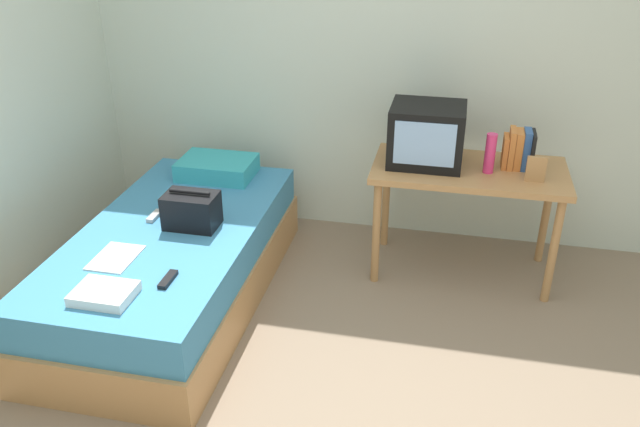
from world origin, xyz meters
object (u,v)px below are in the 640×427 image
(book_row, at_px, (519,150))
(magazine, at_px, (116,258))
(desk, at_px, (468,181))
(handbag, at_px, (191,210))
(pillow, at_px, (217,168))
(bed, at_px, (174,265))
(remote_silver, at_px, (155,216))
(water_bottle, at_px, (490,153))
(folded_towel, at_px, (104,294))
(tv, at_px, (427,135))
(remote_dark, at_px, (168,279))
(picture_frame, at_px, (536,169))

(book_row, height_order, magazine, book_row)
(desk, xyz_separation_m, handbag, (-1.53, -0.65, -0.04))
(magazine, bearing_deg, pillow, 82.49)
(bed, height_order, remote_silver, remote_silver)
(water_bottle, xyz_separation_m, folded_towel, (-1.77, -1.38, -0.33))
(handbag, bearing_deg, tv, 28.18)
(tv, bearing_deg, remote_dark, -132.83)
(tv, distance_m, picture_frame, 0.66)
(magazine, distance_m, folded_towel, 0.37)
(magazine, relative_size, remote_dark, 1.86)
(pillow, xyz_separation_m, remote_dark, (0.21, -1.28, -0.05))
(desk, relative_size, remote_silver, 8.06)
(tv, height_order, pillow, tv)
(tv, height_order, folded_towel, tv)
(water_bottle, xyz_separation_m, book_row, (0.17, 0.11, -0.01))
(water_bottle, xyz_separation_m, picture_frame, (0.26, -0.08, -0.04))
(tv, xyz_separation_m, book_row, (0.55, 0.04, -0.07))
(folded_towel, bearing_deg, remote_silver, 98.98)
(picture_frame, bearing_deg, remote_silver, -167.57)
(book_row, xyz_separation_m, pillow, (-1.92, -0.01, -0.29))
(water_bottle, xyz_separation_m, remote_silver, (-1.90, -0.55, -0.34))
(remote_dark, relative_size, folded_towel, 0.56)
(bed, distance_m, pillow, 0.82)
(bed, bearing_deg, desk, 22.88)
(bed, distance_m, water_bottle, 1.97)
(book_row, bearing_deg, desk, -167.06)
(magazine, bearing_deg, folded_towel, -69.56)
(water_bottle, height_order, book_row, water_bottle)
(magazine, height_order, remote_silver, remote_silver)
(bed, relative_size, handbag, 6.67)
(water_bottle, bearing_deg, pillow, 176.52)
(pillow, distance_m, remote_dark, 1.30)
(remote_dark, bearing_deg, remote_silver, 120.33)
(water_bottle, height_order, remote_dark, water_bottle)
(tv, relative_size, folded_towel, 1.57)
(magazine, distance_m, remote_dark, 0.39)
(water_bottle, distance_m, remote_dark, 1.96)
(remote_dark, bearing_deg, tv, 47.17)
(handbag, bearing_deg, folded_towel, -99.66)
(desk, xyz_separation_m, book_row, (0.27, 0.06, 0.21))
(remote_dark, distance_m, folded_towel, 0.31)
(folded_towel, bearing_deg, water_bottle, 37.84)
(bed, height_order, book_row, book_row)
(desk, relative_size, folded_towel, 4.14)
(tv, distance_m, pillow, 1.42)
(magazine, bearing_deg, book_row, 28.90)
(pillow, bearing_deg, tv, -1.37)
(book_row, distance_m, pillow, 1.94)
(handbag, distance_m, folded_towel, 0.79)
(pillow, bearing_deg, water_bottle, -3.48)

